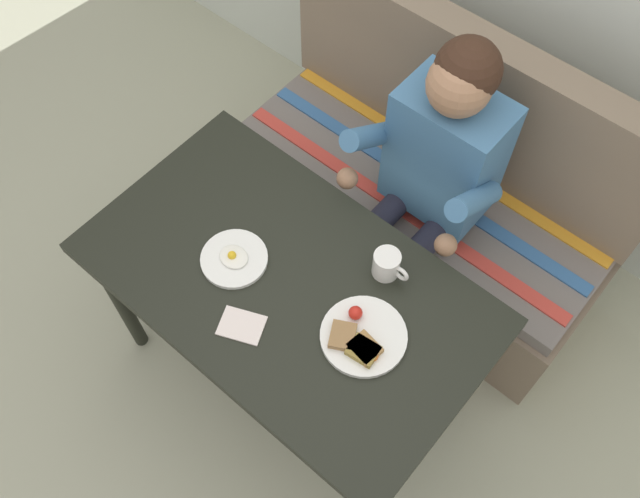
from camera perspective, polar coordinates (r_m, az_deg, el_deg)
The scene contains 8 objects.
ground_plane at distance 2.66m, azimuth -2.13°, elevation -10.09°, with size 8.00×8.00×0.00m, color #A1A289.
table at distance 2.07m, azimuth -2.70°, elevation -3.74°, with size 1.20×0.70×0.73m.
couch at distance 2.67m, azimuth 8.61°, elevation 4.34°, with size 1.44×0.56×1.00m.
person at distance 2.22m, azimuth 9.22°, elevation 6.39°, with size 0.45×0.61×1.21m.
plate_breakfast at distance 1.90m, azimuth 3.48°, elevation -7.35°, with size 0.24×0.24×0.05m.
plate_eggs at distance 2.04m, azimuth -7.13°, elevation -0.78°, with size 0.20×0.20×0.04m.
coffee_mug at distance 1.98m, azimuth 5.58°, elevation -1.26°, with size 0.12×0.08×0.09m.
napkin at distance 1.94m, azimuth -6.48°, elevation -6.34°, with size 0.12×0.09×0.01m, color silver.
Camera 1 is at (0.68, -0.65, 2.49)m, focal length 38.64 mm.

